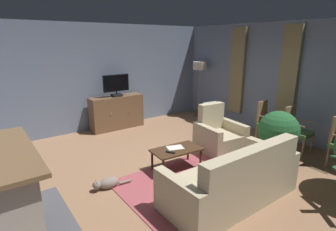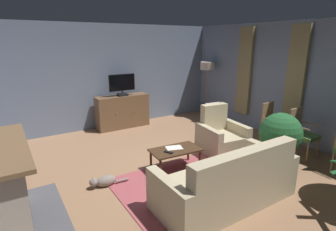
# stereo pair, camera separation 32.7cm
# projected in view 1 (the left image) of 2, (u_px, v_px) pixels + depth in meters

# --- Properties ---
(ground_plane) EXTENTS (6.70, 7.07, 0.04)m
(ground_plane) POSITION_uv_depth(u_px,v_px,m) (183.00, 169.00, 5.05)
(ground_plane) COLOR #936B4C
(wall_back) EXTENTS (6.70, 0.10, 2.77)m
(wall_back) POSITION_uv_depth(u_px,v_px,m) (107.00, 77.00, 7.23)
(wall_back) COLOR slate
(wall_back) RESTS_ON ground_plane
(wall_right_with_window) EXTENTS (0.10, 7.07, 2.77)m
(wall_right_with_window) POSITION_uv_depth(u_px,v_px,m) (283.00, 81.00, 6.43)
(wall_right_with_window) COLOR slate
(wall_right_with_window) RESTS_ON ground_plane
(curtain_panel_near) EXTENTS (0.10, 0.44, 2.33)m
(curtain_panel_near) POSITION_uv_depth(u_px,v_px,m) (289.00, 77.00, 6.18)
(curtain_panel_near) COLOR #8E7F56
(curtain_panel_far) EXTENTS (0.10, 0.44, 2.33)m
(curtain_panel_far) POSITION_uv_depth(u_px,v_px,m) (237.00, 71.00, 7.35)
(curtain_panel_far) COLOR #8E7F56
(rug_central) EXTENTS (2.37, 1.64, 0.01)m
(rug_central) POSITION_uv_depth(u_px,v_px,m) (190.00, 181.00, 4.55)
(rug_central) COLOR #9E474C
(rug_central) RESTS_ON ground_plane
(fireplace) EXTENTS (0.88, 1.76, 1.15)m
(fireplace) POSITION_uv_depth(u_px,v_px,m) (15.00, 197.00, 3.14)
(fireplace) COLOR #4C4C51
(fireplace) RESTS_ON ground_plane
(tv_cabinet) EXTENTS (1.44, 0.46, 0.90)m
(tv_cabinet) POSITION_uv_depth(u_px,v_px,m) (117.00, 113.00, 7.25)
(tv_cabinet) COLOR #4A3523
(tv_cabinet) RESTS_ON ground_plane
(television) EXTENTS (0.72, 0.20, 0.58)m
(television) POSITION_uv_depth(u_px,v_px,m) (116.00, 85.00, 7.00)
(television) COLOR black
(television) RESTS_ON tv_cabinet
(coffee_table) EXTENTS (0.96, 0.57, 0.40)m
(coffee_table) POSITION_uv_depth(u_px,v_px,m) (177.00, 151.00, 4.92)
(coffee_table) COLOR #422B19
(coffee_table) RESTS_ON ground_plane
(tv_remote) EXTENTS (0.12, 0.17, 0.02)m
(tv_remote) POSITION_uv_depth(u_px,v_px,m) (170.00, 152.00, 4.74)
(tv_remote) COLOR black
(tv_remote) RESTS_ON coffee_table
(folded_newspaper) EXTENTS (0.35, 0.30, 0.01)m
(folded_newspaper) POSITION_uv_depth(u_px,v_px,m) (175.00, 148.00, 4.96)
(folded_newspaper) COLOR silver
(folded_newspaper) RESTS_ON coffee_table
(sofa_floral) EXTENTS (2.14, 0.93, 0.95)m
(sofa_floral) POSITION_uv_depth(u_px,v_px,m) (234.00, 182.00, 3.93)
(sofa_floral) COLOR tan
(sofa_floral) RESTS_ON ground_plane
(armchair_near_window) EXTENTS (0.95, 0.95, 1.01)m
(armchair_near_window) POSITION_uv_depth(u_px,v_px,m) (219.00, 136.00, 5.81)
(armchair_near_window) COLOR tan
(armchair_near_window) RESTS_ON ground_plane
(side_chair_far_end) EXTENTS (0.47, 0.51, 0.99)m
(side_chair_far_end) POSITION_uv_depth(u_px,v_px,m) (296.00, 129.00, 5.65)
(side_chair_far_end) COLOR #4C703D
(side_chair_far_end) RESTS_ON ground_plane
(side_chair_tucked_against_wall) EXTENTS (0.48, 0.49, 0.98)m
(side_chair_tucked_against_wall) POSITION_uv_depth(u_px,v_px,m) (267.00, 121.00, 6.19)
(side_chair_tucked_against_wall) COLOR #4C703D
(side_chair_tucked_against_wall) RESTS_ON ground_plane
(potted_plant_tall_palm_by_window) EXTENTS (0.76, 0.76, 1.08)m
(potted_plant_tall_palm_by_window) POSITION_uv_depth(u_px,v_px,m) (278.00, 132.00, 4.98)
(potted_plant_tall_palm_by_window) COLOR #99664C
(potted_plant_tall_palm_by_window) RESTS_ON ground_plane
(cat) EXTENTS (0.64, 0.20, 0.20)m
(cat) POSITION_uv_depth(u_px,v_px,m) (107.00, 183.00, 4.32)
(cat) COLOR gray
(cat) RESTS_ON ground_plane
(floor_lamp) EXTENTS (0.43, 0.43, 1.71)m
(floor_lamp) POSITION_uv_depth(u_px,v_px,m) (200.00, 69.00, 8.15)
(floor_lamp) COLOR #4C4233
(floor_lamp) RESTS_ON ground_plane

